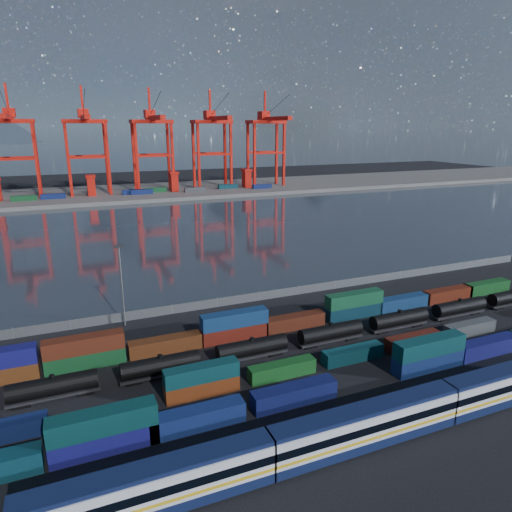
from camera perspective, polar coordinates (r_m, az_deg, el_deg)
name	(u,v)px	position (r m, az deg, el deg)	size (l,w,h in m)	color
ground	(323,355)	(81.63, 8.35, -12.18)	(700.00, 700.00, 0.00)	black
harbor_water	(179,231)	(174.74, -9.56, 3.08)	(700.00, 700.00, 0.00)	#283039
far_quay	(136,193)	(276.37, -14.71, 7.68)	(700.00, 70.00, 2.00)	#514F4C
distant_mountains	(85,67)	(1674.18, -20.58, 21.25)	(2470.00, 1100.00, 520.00)	#1E2630
passenger_train	(366,426)	(61.17, 13.63, -19.98)	(78.25, 3.24, 5.56)	silver
container_row_south	(290,391)	(67.53, 4.28, -16.48)	(128.66, 2.60, 5.54)	#36383B
container_row_mid	(372,348)	(82.34, 14.35, -11.12)	(127.62, 2.25, 4.80)	navy
container_row_north	(220,332)	(84.63, -4.51, -9.39)	(141.37, 2.56, 5.46)	#0F264C
tanker_string	(399,319)	(93.87, 17.45, -7.57)	(136.75, 2.74, 3.92)	black
waterfront_fence	(259,296)	(103.91, 0.43, -5.06)	(160.12, 0.12, 2.20)	#595B5E
yard_light_mast	(121,281)	(92.21, -16.48, -3.03)	(1.60, 0.40, 16.60)	slate
gantry_cranes	(120,130)	(266.40, -16.69, 14.82)	(197.57, 43.34, 58.68)	red
quay_containers	(120,193)	(260.42, -16.68, 7.57)	(172.58, 10.99, 2.60)	navy
straddle_carriers	(134,183)	(265.35, -15.03, 8.82)	(140.00, 7.00, 11.10)	red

